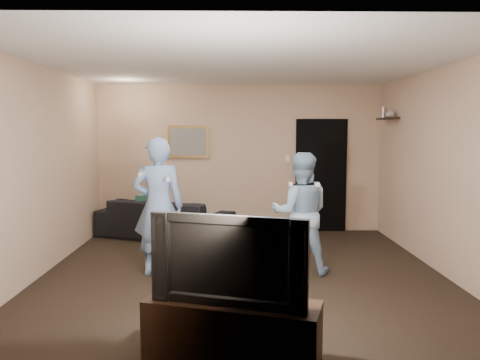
{
  "coord_description": "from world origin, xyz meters",
  "views": [
    {
      "loc": [
        -0.13,
        -5.78,
        1.79
      ],
      "look_at": [
        -0.03,
        0.3,
        1.15
      ],
      "focal_mm": 35.0,
      "sensor_mm": 36.0,
      "label": 1
    }
  ],
  "objects_px": {
    "sofa": "(165,218)",
    "wii_player_left": "(158,206)",
    "television": "(232,257)",
    "tv_console": "(232,331)",
    "wii_player_right": "(301,213)"
  },
  "relations": [
    {
      "from": "sofa",
      "to": "wii_player_left",
      "type": "height_order",
      "value": "wii_player_left"
    },
    {
      "from": "television",
      "to": "sofa",
      "type": "bearing_deg",
      "value": 121.73
    },
    {
      "from": "tv_console",
      "to": "wii_player_left",
      "type": "relative_size",
      "value": 0.78
    },
    {
      "from": "television",
      "to": "wii_player_left",
      "type": "relative_size",
      "value": 0.7
    },
    {
      "from": "television",
      "to": "wii_player_right",
      "type": "relative_size",
      "value": 0.78
    },
    {
      "from": "wii_player_right",
      "to": "sofa",
      "type": "bearing_deg",
      "value": 135.19
    },
    {
      "from": "tv_console",
      "to": "television",
      "type": "distance_m",
      "value": 0.58
    },
    {
      "from": "sofa",
      "to": "tv_console",
      "type": "relative_size",
      "value": 1.66
    },
    {
      "from": "tv_console",
      "to": "sofa",
      "type": "bearing_deg",
      "value": 121.73
    },
    {
      "from": "sofa",
      "to": "wii_player_left",
      "type": "distance_m",
      "value": 2.09
    },
    {
      "from": "tv_console",
      "to": "wii_player_right",
      "type": "relative_size",
      "value": 0.88
    },
    {
      "from": "sofa",
      "to": "wii_player_right",
      "type": "bearing_deg",
      "value": 156.35
    },
    {
      "from": "wii_player_left",
      "to": "tv_console",
      "type": "bearing_deg",
      "value": -68.18
    },
    {
      "from": "television",
      "to": "wii_player_left",
      "type": "distance_m",
      "value": 2.47
    },
    {
      "from": "television",
      "to": "wii_player_right",
      "type": "xyz_separation_m",
      "value": [
        0.86,
        2.32,
        -0.07
      ]
    }
  ]
}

